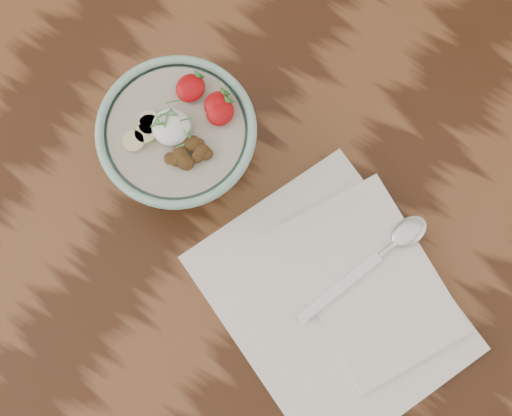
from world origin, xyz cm
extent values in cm
cube|color=#351B0D|center=(0.00, 0.00, 73.00)|extent=(160.00, 90.00, 4.00)
cylinder|color=#86B4A3|center=(-1.37, 4.06, 75.55)|extent=(7.67, 7.67, 1.10)
torus|color=#86B4A3|center=(-1.37, 4.06, 84.50)|extent=(17.44, 17.44, 1.00)
cylinder|color=beige|center=(-1.37, 4.06, 83.95)|extent=(14.79, 14.79, 0.91)
ellipsoid|color=white|center=(-1.78, 3.92, 85.21)|extent=(4.16, 4.16, 2.29)
ellipsoid|color=#AA070C|center=(0.79, 8.81, 85.17)|extent=(2.77, 3.04, 1.52)
cone|color=#286623|center=(0.79, 10.05, 85.47)|extent=(1.40, 1.03, 1.52)
ellipsoid|color=#AA070C|center=(1.59, 8.22, 85.20)|extent=(2.90, 3.19, 1.60)
cone|color=#286623|center=(1.59, 9.52, 85.50)|extent=(1.40, 1.03, 1.52)
ellipsoid|color=#AA070C|center=(-2.65, 8.70, 85.25)|extent=(3.08, 3.39, 1.70)
cone|color=#286623|center=(-2.65, 10.08, 85.55)|extent=(1.40, 1.03, 1.52)
cylinder|color=#D1BF89|center=(-3.77, 1.86, 84.81)|extent=(2.20, 2.20, 0.70)
cylinder|color=#D1BF89|center=(-4.36, 3.35, 84.81)|extent=(2.06, 2.06, 0.70)
cylinder|color=#D1BF89|center=(-4.00, 2.87, 84.81)|extent=(2.23, 2.23, 0.70)
cylinder|color=#D1BF89|center=(-4.31, 0.46, 84.81)|extent=(2.36, 2.36, 0.70)
ellipsoid|color=#4E3516|center=(1.72, 1.63, 84.99)|extent=(1.84, 1.70, 1.25)
ellipsoid|color=#4E3516|center=(1.65, 4.15, 84.82)|extent=(1.68, 1.67, 0.80)
ellipsoid|color=#4E3516|center=(1.33, 1.39, 84.82)|extent=(1.37, 1.45, 0.89)
ellipsoid|color=#4E3516|center=(0.05, 1.11, 84.87)|extent=(1.68, 1.65, 0.81)
ellipsoid|color=#4E3516|center=(0.80, 1.26, 84.91)|extent=(1.81, 1.88, 0.90)
ellipsoid|color=#4E3516|center=(2.34, 2.81, 84.90)|extent=(1.64, 1.75, 0.85)
ellipsoid|color=#4E3516|center=(0.75, 1.98, 85.04)|extent=(2.07, 2.04, 1.05)
ellipsoid|color=#4E3516|center=(2.39, 3.57, 85.01)|extent=(2.01, 2.16, 1.38)
ellipsoid|color=#4E3516|center=(1.08, 3.73, 85.03)|extent=(2.57, 2.56, 0.90)
ellipsoid|color=#4E3516|center=(2.93, 3.63, 84.93)|extent=(1.86, 1.78, 0.79)
cylinder|color=#3C8036|center=(-2.64, 3.29, 86.41)|extent=(1.10, 0.59, 0.22)
cylinder|color=#3C8036|center=(-2.84, 3.09, 86.41)|extent=(1.03, 1.34, 0.23)
cylinder|color=#3C8036|center=(-2.97, 6.05, 86.41)|extent=(1.19, 1.19, 0.23)
cylinder|color=#3C8036|center=(-0.67, 5.20, 86.41)|extent=(1.01, 1.04, 0.22)
cylinder|color=#3C8036|center=(0.57, 2.51, 86.41)|extent=(0.68, 0.87, 0.21)
cylinder|color=#3C8036|center=(-2.95, 3.49, 86.41)|extent=(0.94, 0.72, 0.22)
cylinder|color=#3C8036|center=(0.41, 4.34, 86.41)|extent=(0.24, 1.30, 0.22)
cylinder|color=#3C8036|center=(0.38, 3.97, 86.41)|extent=(1.11, 0.48, 0.22)
cylinder|color=#3C8036|center=(-2.14, 5.20, 86.41)|extent=(1.13, 0.34, 0.22)
cylinder|color=#3C8036|center=(-2.83, 4.49, 86.41)|extent=(0.88, 1.53, 0.24)
cylinder|color=#3C8036|center=(-2.35, 4.75, 86.41)|extent=(1.35, 0.89, 0.23)
cylinder|color=#3C8036|center=(-2.28, 3.91, 86.41)|extent=(0.79, 1.38, 0.23)
cylinder|color=#3C8036|center=(-3.17, 3.62, 86.41)|extent=(0.24, 1.37, 0.23)
cube|color=white|center=(22.69, -0.89, 75.55)|extent=(34.95, 31.85, 1.10)
cube|color=white|center=(24.89, 3.49, 76.43)|extent=(25.06, 22.25, 0.66)
cube|color=silver|center=(22.52, 0.83, 76.93)|extent=(4.60, 11.51, 0.36)
cylinder|color=silver|center=(24.75, 7.87, 77.11)|extent=(1.60, 3.13, 0.71)
ellipsoid|color=silver|center=(25.63, 10.66, 77.24)|extent=(4.38, 5.40, 0.97)
camera|label=1|loc=(20.10, -12.45, 156.87)|focal=50.00mm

